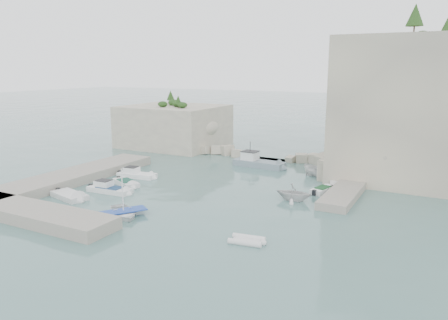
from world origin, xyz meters
The scene contains 20 objects.
ground centered at (0.00, 0.00, 0.00)m, with size 400.00×400.00×0.00m, color slate.
cliff_terrace centered at (13.00, 18.00, 1.25)m, with size 8.00×10.00×2.50m, color beige.
outcrop_west centered at (-20.00, 25.00, 3.50)m, with size 16.00×14.00×7.00m, color beige.
quay_west centered at (-17.00, -1.00, 0.55)m, with size 5.00×24.00×1.10m, color #9E9689.
quay_south centered at (-10.00, -12.50, 0.55)m, with size 18.00×4.00×1.10m, color #9E9689.
ledge_east centered at (13.50, 10.00, 0.40)m, with size 3.00×16.00×0.80m, color #9E9689.
breakwater centered at (-1.00, 22.00, 0.70)m, with size 28.00×3.00×1.40m, color beige.
motorboat_b centered at (-11.34, 4.09, 0.00)m, with size 5.39×1.76×1.40m, color white, non-canonical shape.
motorboat_c centered at (-10.07, 0.56, 0.00)m, with size 4.46×1.62×0.70m, color silver, non-canonical shape.
motorboat_e centered at (-11.93, -6.24, 0.00)m, with size 5.01×2.05×0.70m, color silver, non-canonical shape.
motorboat_d centered at (-9.68, -2.59, 0.00)m, with size 5.66×1.68×1.40m, color white, non-canonical shape.
rowboat centered at (-3.11, -7.92, 0.00)m, with size 3.29×4.60×0.95m, color white.
inflatable_dinghy centered at (9.64, -8.22, 0.00)m, with size 2.95×1.43×0.44m, color silver, non-canonical shape.
tender_east_a centered at (9.18, 4.09, 0.00)m, with size 3.17×3.67×1.94m, color silver.
tender_east_b centered at (11.01, 8.44, 0.00)m, with size 3.76×1.28×0.70m, color white, non-canonical shape.
tender_east_c centered at (11.90, 11.26, 0.00)m, with size 4.87×1.58×0.70m, color silver, non-canonical shape.
tender_east_d centered at (8.86, 15.01, 0.00)m, with size 1.71×4.56×1.76m, color silver.
work_boat centered at (-0.25, 16.79, 0.00)m, with size 7.92×2.34×2.20m, color slate, non-canonical shape.
rowboat_mast centered at (-3.11, -7.92, 2.58)m, with size 0.10×0.10×4.20m, color white.
vegetation centered at (17.83, 24.40, 17.93)m, with size 53.48×13.88×13.40m.
Camera 1 is at (23.22, -37.44, 13.47)m, focal length 35.00 mm.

